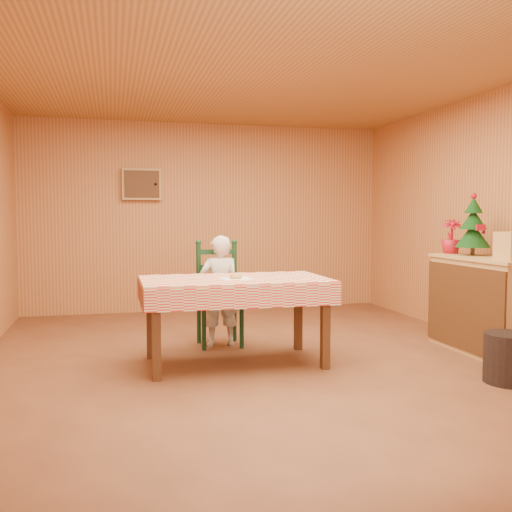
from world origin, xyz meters
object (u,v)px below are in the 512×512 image
at_px(storage_bin, 509,358).
at_px(christmas_tree, 473,227).
at_px(dining_table, 235,287).
at_px(seated_child, 220,291).
at_px(shelf_unit, 486,305).
at_px(ladder_chair, 219,296).

bearing_deg(storage_bin, christmas_tree, 68.72).
height_order(dining_table, storage_bin, dining_table).
distance_m(dining_table, christmas_tree, 2.50).
bearing_deg(seated_child, storage_bin, 137.17).
distance_m(shelf_unit, christmas_tree, 0.79).
distance_m(dining_table, ladder_chair, 0.81).
xyz_separation_m(ladder_chair, shelf_unit, (2.43, -0.99, -0.04)).
distance_m(ladder_chair, christmas_tree, 2.65).
distance_m(dining_table, storage_bin, 2.33).
relative_size(ladder_chair, shelf_unit, 0.87).
relative_size(seated_child, shelf_unit, 0.91).
bearing_deg(christmas_tree, ladder_chair, 163.08).
relative_size(ladder_chair, seated_child, 0.96).
xyz_separation_m(ladder_chair, christmas_tree, (2.44, -0.74, 0.71)).
xyz_separation_m(seated_child, shelf_unit, (2.43, -0.93, -0.10)).
distance_m(seated_child, shelf_unit, 2.61).
xyz_separation_m(shelf_unit, christmas_tree, (0.01, 0.25, 0.74)).
height_order(dining_table, ladder_chair, ladder_chair).
distance_m(shelf_unit, storage_bin, 1.05).
relative_size(dining_table, seated_child, 1.47).
height_order(ladder_chair, storage_bin, ladder_chair).
bearing_deg(christmas_tree, dining_table, -178.95).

